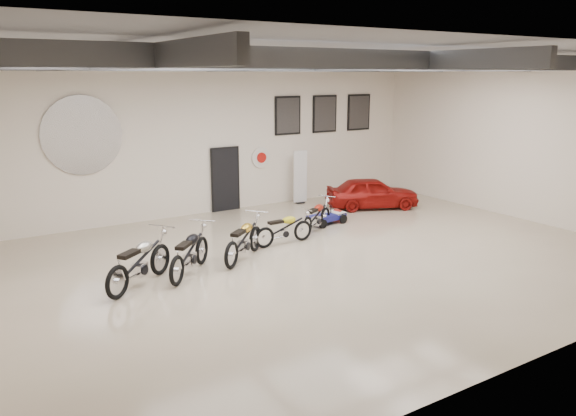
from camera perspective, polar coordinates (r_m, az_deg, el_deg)
floor at (r=14.02m, az=2.63°, el=-5.34°), size 16.00×12.00×0.01m
ceiling at (r=13.29m, az=2.87°, el=15.53°), size 16.00×12.00×0.01m
back_wall at (r=18.62m, az=-7.98°, el=7.11°), size 16.00×0.02×5.00m
right_wall at (r=19.14m, az=22.90°, el=6.36°), size 0.02×12.00×5.00m
ceiling_beams at (r=13.28m, az=2.86°, el=14.45°), size 15.80×11.80×0.32m
door at (r=19.00m, az=-6.41°, el=2.85°), size 0.92×0.08×2.10m
logo_plaque at (r=17.29m, az=-20.18°, el=6.94°), size 2.30×0.06×1.16m
poster_left at (r=19.95m, az=-0.03°, el=9.38°), size 1.05×0.08×1.35m
poster_mid at (r=20.85m, az=3.74°, el=9.53°), size 1.05×0.08×1.35m
poster_right at (r=21.83m, az=7.19°, el=9.63°), size 1.05×0.08×1.35m
oil_sign at (r=19.53m, az=-2.75°, el=5.15°), size 0.72×0.10×0.72m
banner_stand at (r=19.97m, az=1.25°, el=3.15°), size 0.53×0.26×1.89m
motorcycle_silver at (r=12.62m, az=-14.87°, el=-5.19°), size 2.20×1.89×1.16m
motorcycle_black at (r=13.10m, az=-9.97°, el=-4.37°), size 1.96×1.95×1.10m
motorcycle_gold at (r=13.97m, az=-4.52°, el=-3.13°), size 2.02×1.77×1.07m
motorcycle_yellow at (r=15.19m, az=-0.40°, el=-2.04°), size 1.78×0.60×0.92m
motorcycle_red at (r=16.44m, az=2.89°, el=-0.79°), size 1.86×1.40×0.95m
go_kart at (r=17.43m, az=4.22°, el=-0.64°), size 1.65×0.93×0.57m
vintage_car at (r=19.55m, az=8.55°, el=1.55°), size 2.43×3.39×1.07m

